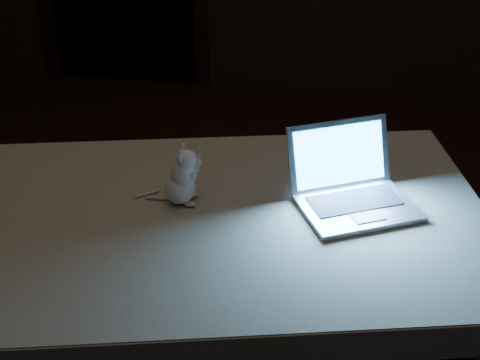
# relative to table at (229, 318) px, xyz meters

# --- Properties ---
(table) EXTENTS (1.45, 1.10, 0.70)m
(table) POSITION_rel_table_xyz_m (0.00, 0.00, 0.00)
(table) COLOR black
(table) RESTS_ON floor
(tablecloth) EXTENTS (1.56, 1.20, 0.09)m
(tablecloth) POSITION_rel_table_xyz_m (-0.01, 0.05, 0.31)
(tablecloth) COLOR beige
(tablecloth) RESTS_ON table
(laptop) EXTENTS (0.38, 0.36, 0.20)m
(laptop) POSITION_rel_table_xyz_m (0.34, 0.07, 0.46)
(laptop) COLOR #A4A3A8
(laptop) RESTS_ON tablecloth
(plush_mouse) EXTENTS (0.15, 0.15, 0.17)m
(plush_mouse) POSITION_rel_table_xyz_m (-0.14, 0.05, 0.44)
(plush_mouse) COLOR white
(plush_mouse) RESTS_ON tablecloth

